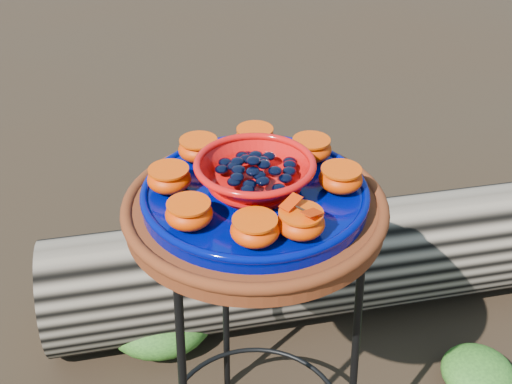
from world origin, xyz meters
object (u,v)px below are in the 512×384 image
object	(u,v)px
terracotta_saucer	(255,210)
cobalt_plate	(255,196)
plant_stand	(255,354)
driftwood_log	(346,257)
red_bowl	(255,176)

from	to	relation	value
terracotta_saucer	cobalt_plate	size ratio (longest dim) A/B	1.17
plant_stand	driftwood_log	world-z (taller)	plant_stand
terracotta_saucer	cobalt_plate	bearing A→B (deg)	0.00
plant_stand	terracotta_saucer	xyz separation A→B (m)	(0.00, 0.00, 0.37)
plant_stand	terracotta_saucer	world-z (taller)	terracotta_saucer
plant_stand	red_bowl	world-z (taller)	red_bowl
terracotta_saucer	red_bowl	world-z (taller)	red_bowl
cobalt_plate	driftwood_log	world-z (taller)	cobalt_plate
cobalt_plate	driftwood_log	distance (m)	0.85
plant_stand	cobalt_plate	size ratio (longest dim) A/B	1.77
driftwood_log	cobalt_plate	bearing A→B (deg)	-135.97
red_bowl	cobalt_plate	bearing A→B (deg)	0.00
plant_stand	driftwood_log	distance (m)	0.64
red_bowl	driftwood_log	xyz separation A→B (m)	(0.44, 0.43, -0.63)
plant_stand	terracotta_saucer	size ratio (longest dim) A/B	1.51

